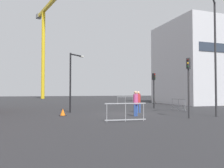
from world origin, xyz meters
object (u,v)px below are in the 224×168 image
streetlamp_short (73,76)px  traffic_light_verge (154,85)px  pedestrian_walking (136,101)px  streetlamp_tall (215,49)px  construction_crane (44,39)px  pedestrian_waiting (139,100)px  traffic_light_corner (188,78)px  traffic_cone_by_barrier (63,112)px

streetlamp_short → traffic_light_verge: 9.03m
traffic_light_verge → pedestrian_walking: 8.36m
traffic_light_verge → streetlamp_tall: bearing=-90.5°
streetlamp_short → pedestrian_walking: bearing=-51.2°
construction_crane → pedestrian_waiting: construction_crane is taller
streetlamp_tall → construction_crane: bearing=100.8°
streetlamp_tall → traffic_light_verge: size_ratio=2.20×
pedestrian_waiting → traffic_light_verge: bearing=47.3°
streetlamp_short → traffic_light_corner: (6.43, -6.98, -0.44)m
streetlamp_tall → traffic_cone_by_barrier: (-9.88, 4.26, -4.44)m
pedestrian_waiting → traffic_cone_by_barrier: pedestrian_waiting is taller
traffic_light_verge → traffic_cone_by_barrier: bearing=-156.0°
traffic_cone_by_barrier → traffic_light_corner: bearing=-30.0°
construction_crane → traffic_light_corner: bearing=-81.8°
streetlamp_short → traffic_light_verge: streetlamp_short is taller
traffic_light_corner → streetlamp_tall: bearing=2.7°
streetlamp_tall → streetlamp_short: size_ratio=1.61×
pedestrian_walking → pedestrian_waiting: size_ratio=1.01×
streetlamp_short → traffic_light_corner: bearing=-47.3°
streetlamp_tall → traffic_light_corner: streetlamp_tall is taller
traffic_cone_by_barrier → construction_crane: bearing=89.2°
streetlamp_tall → traffic_light_verge: 8.96m
streetlamp_short → construction_crane: bearing=90.7°
construction_crane → traffic_light_verge: size_ratio=6.28×
pedestrian_waiting → traffic_light_corner: bearing=-74.5°
streetlamp_short → pedestrian_walking: 6.27m
construction_crane → pedestrian_walking: bearing=-84.8°
traffic_light_verge → pedestrian_waiting: 5.68m
traffic_light_corner → pedestrian_walking: traffic_light_corner is taller
construction_crane → pedestrian_waiting: 46.31m
construction_crane → pedestrian_walking: construction_crane is taller
construction_crane → streetlamp_tall: construction_crane is taller
traffic_light_corner → pedestrian_waiting: size_ratio=2.22×
pedestrian_waiting → construction_crane: bearing=97.3°
streetlamp_short → pedestrian_waiting: (5.10, -2.21, -2.05)m
traffic_light_corner → traffic_cone_by_barrier: traffic_light_corner is taller
pedestrian_walking → pedestrian_waiting: bearing=60.1°
traffic_light_verge → traffic_cone_by_barrier: (-9.95, -4.43, -2.25)m
streetlamp_tall → pedestrian_walking: size_ratio=4.50×
traffic_cone_by_barrier → streetlamp_short: bearing=66.7°
traffic_light_corner → streetlamp_short: bearing=132.7°
pedestrian_waiting → streetlamp_short: bearing=156.6°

